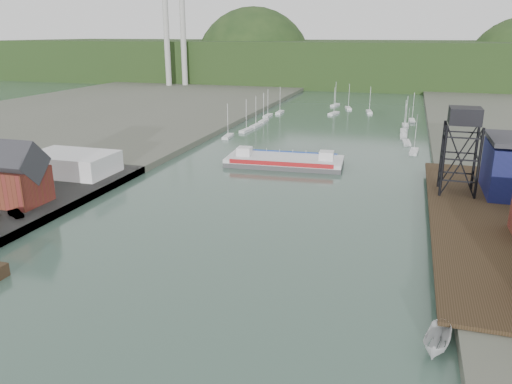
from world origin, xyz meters
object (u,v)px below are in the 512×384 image
Objects in this scene: harbor_building at (10,179)px; motorboat at (438,342)px; chain_ferry at (285,161)px; lift_tower at (464,121)px.

harbor_building is 1.94× the size of motorboat.
motorboat is (32.68, -68.31, 0.05)m from chain_ferry.
chain_ferry reaches higher than motorboat.
chain_ferry is (39.29, 46.05, -4.93)m from harbor_building.
motorboat is at bearing -17.19° from harbor_building.
lift_tower is at bearing -29.38° from chain_ferry.
harbor_building is 75.50m from motorboat.
lift_tower is (77.00, 28.00, 9.56)m from harbor_building.
harbor_building is 60.73m from chain_ferry.
chain_ferry is 75.73m from motorboat.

